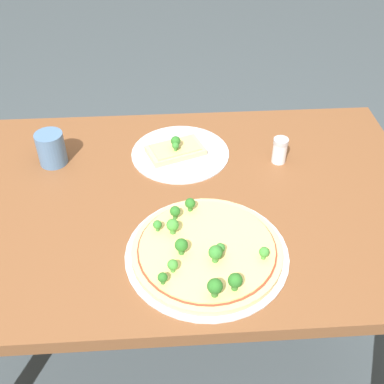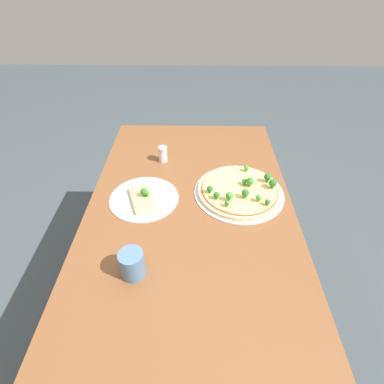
{
  "view_description": "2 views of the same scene",
  "coord_description": "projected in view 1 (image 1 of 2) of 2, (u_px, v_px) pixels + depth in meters",
  "views": [
    {
      "loc": [
        -0.01,
        0.92,
        1.52
      ],
      "look_at": [
        -0.07,
        0.01,
        0.73
      ],
      "focal_mm": 45.0,
      "sensor_mm": 36.0,
      "label": 1
    },
    {
      "loc": [
        0.85,
        0.02,
        1.5
      ],
      "look_at": [
        -0.07,
        0.01,
        0.73
      ],
      "focal_mm": 28.0,
      "sensor_mm": 36.0,
      "label": 2
    }
  ],
  "objects": [
    {
      "name": "drinking_cup",
      "position": [
        51.0,
        149.0,
        1.31
      ],
      "size": [
        0.08,
        0.08,
        0.09
      ],
      "primitive_type": "cylinder",
      "color": "#4C7099",
      "rests_on": "dining_table"
    },
    {
      "name": "dining_table",
      "position": [
        167.0,
        223.0,
        1.28
      ],
      "size": [
        1.33,
        0.8,
        0.71
      ],
      "color": "brown",
      "rests_on": "ground_plane"
    },
    {
      "name": "pizza_tray_slice",
      "position": [
        178.0,
        151.0,
        1.36
      ],
      "size": [
        0.28,
        0.28,
        0.06
      ],
      "color": "silver",
      "rests_on": "dining_table"
    },
    {
      "name": "ground_plane",
      "position": [
        173.0,
        349.0,
        1.68
      ],
      "size": [
        8.0,
        8.0,
        0.0
      ],
      "primitive_type": "plane",
      "color": "#3D474C"
    },
    {
      "name": "pizza_tray_whole",
      "position": [
        206.0,
        251.0,
        1.07
      ],
      "size": [
        0.37,
        0.37,
        0.07
      ],
      "color": "silver",
      "rests_on": "dining_table"
    },
    {
      "name": "condiment_shaker",
      "position": [
        280.0,
        150.0,
        1.32
      ],
      "size": [
        0.04,
        0.04,
        0.07
      ],
      "color": "silver",
      "rests_on": "dining_table"
    }
  ]
}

